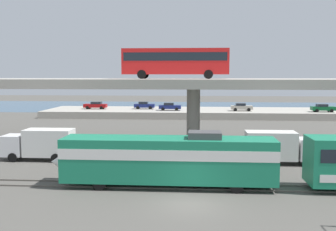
# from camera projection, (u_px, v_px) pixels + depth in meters

# --- Properties ---
(ground_plane) EXTENTS (260.00, 260.00, 0.00)m
(ground_plane) POSITION_uv_depth(u_px,v_px,m) (189.00, 204.00, 25.84)
(ground_plane) COLOR #4C4944
(rail_strip_near) EXTENTS (110.00, 0.12, 0.12)m
(rail_strip_near) POSITION_uv_depth(u_px,v_px,m) (190.00, 189.00, 29.06)
(rail_strip_near) COLOR #59544C
(rail_strip_near) RESTS_ON ground_plane
(rail_strip_far) EXTENTS (110.00, 0.12, 0.12)m
(rail_strip_far) POSITION_uv_depth(u_px,v_px,m) (191.00, 184.00, 30.54)
(rail_strip_far) COLOR #59544C
(rail_strip_far) RESTS_ON ground_plane
(train_locomotive) EXTENTS (16.78, 3.04, 4.18)m
(train_locomotive) POSITION_uv_depth(u_px,v_px,m) (158.00, 158.00, 29.76)
(train_locomotive) COLOR #197A56
(train_locomotive) RESTS_ON ground_plane
(highway_overpass) EXTENTS (96.00, 11.05, 7.84)m
(highway_overpass) POSITION_uv_depth(u_px,v_px,m) (194.00, 85.00, 44.94)
(highway_overpass) COLOR #9E998E
(highway_overpass) RESTS_ON ground_plane
(transit_bus_on_overpass) EXTENTS (12.00, 2.68, 3.40)m
(transit_bus_on_overpass) POSITION_uv_depth(u_px,v_px,m) (175.00, 61.00, 45.56)
(transit_bus_on_overpass) COLOR red
(transit_bus_on_overpass) RESTS_ON highway_overpass
(service_truck_west) EXTENTS (6.80, 2.46, 3.04)m
(service_truck_west) POSITION_uv_depth(u_px,v_px,m) (280.00, 147.00, 37.36)
(service_truck_west) COLOR silver
(service_truck_west) RESTS_ON ground_plane
(service_truck_east) EXTENTS (6.80, 2.46, 3.04)m
(service_truck_east) POSITION_uv_depth(u_px,v_px,m) (40.00, 143.00, 39.06)
(service_truck_east) COLOR silver
(service_truck_east) RESTS_ON ground_plane
(pier_parking_lot) EXTENTS (59.38, 13.93, 1.31)m
(pier_parking_lot) POSITION_uv_depth(u_px,v_px,m) (195.00, 113.00, 80.33)
(pier_parking_lot) COLOR #9E998E
(pier_parking_lot) RESTS_ON ground_plane
(parked_car_0) EXTENTS (4.61, 1.86, 1.50)m
(parked_car_0) POSITION_uv_depth(u_px,v_px,m) (96.00, 105.00, 81.39)
(parked_car_0) COLOR maroon
(parked_car_0) RESTS_ON pier_parking_lot
(parked_car_1) EXTENTS (4.10, 1.85, 1.50)m
(parked_car_1) POSITION_uv_depth(u_px,v_px,m) (144.00, 105.00, 81.48)
(parked_car_1) COLOR navy
(parked_car_1) RESTS_ON pier_parking_lot
(parked_car_2) EXTENTS (4.09, 1.90, 1.50)m
(parked_car_2) POSITION_uv_depth(u_px,v_px,m) (241.00, 107.00, 77.09)
(parked_car_2) COLOR #9E998C
(parked_car_2) RESTS_ON pier_parking_lot
(parked_car_3) EXTENTS (4.30, 1.89, 1.50)m
(parked_car_3) POSITION_uv_depth(u_px,v_px,m) (170.00, 106.00, 78.37)
(parked_car_3) COLOR navy
(parked_car_3) RESTS_ON pier_parking_lot
(parked_car_4) EXTENTS (4.28, 1.90, 1.50)m
(parked_car_4) POSITION_uv_depth(u_px,v_px,m) (323.00, 108.00, 74.97)
(parked_car_4) COLOR #0C4C26
(parked_car_4) RESTS_ON pier_parking_lot
(harbor_water) EXTENTS (140.00, 36.00, 0.01)m
(harbor_water) POSITION_uv_depth(u_px,v_px,m) (196.00, 107.00, 103.21)
(harbor_water) COLOR #2D5170
(harbor_water) RESTS_ON ground_plane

